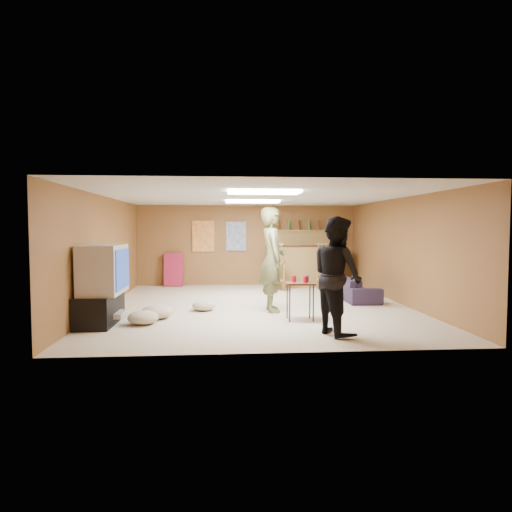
{
  "coord_description": "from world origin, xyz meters",
  "views": [
    {
      "loc": [
        -0.72,
        -9.12,
        1.57
      ],
      "look_at": [
        0.0,
        0.2,
        1.0
      ],
      "focal_mm": 32.0,
      "sensor_mm": 36.0,
      "label": 1
    }
  ],
  "objects": [
    {
      "name": "cup_blue",
      "position": [
        0.76,
        -1.36,
        0.7
      ],
      "size": [
        0.1,
        0.1,
        0.11
      ],
      "primitive_type": "cylinder",
      "rotation": [
        0.0,
        0.0,
        0.36
      ],
      "color": "navy",
      "rests_on": "tray_table"
    },
    {
      "name": "tv_screen",
      "position": [
        -2.34,
        -1.5,
        0.9
      ],
      "size": [
        0.02,
        0.95,
        0.65
      ],
      "primitive_type": "cube",
      "color": "navy",
      "rests_on": "tv_body"
    },
    {
      "name": "wall_back",
      "position": [
        0.0,
        3.5,
        1.1
      ],
      "size": [
        6.0,
        0.02,
        2.2
      ],
      "primitive_type": "cube",
      "color": "brown",
      "rests_on": "ground"
    },
    {
      "name": "tray_table",
      "position": [
        0.62,
        -1.48,
        0.32
      ],
      "size": [
        0.52,
        0.43,
        0.65
      ],
      "primitive_type": "cube",
      "rotation": [
        0.0,
        0.0,
        -0.06
      ],
      "color": "#391A12",
      "rests_on": "ground"
    },
    {
      "name": "bar_counter",
      "position": [
        1.5,
        2.95,
        0.55
      ],
      "size": [
        2.0,
        0.6,
        1.1
      ],
      "primitive_type": "cube",
      "color": "olive",
      "rests_on": "ground"
    },
    {
      "name": "bar_stool_right",
      "position": [
        1.91,
        2.38,
        0.65
      ],
      "size": [
        0.46,
        0.46,
        1.29
      ],
      "primitive_type": null,
      "rotation": [
        0.0,
        0.0,
        -0.13
      ],
      "color": "olive",
      "rests_on": "ground"
    },
    {
      "name": "person_black",
      "position": [
        0.99,
        -2.53,
        0.87
      ],
      "size": [
        0.89,
        1.01,
        1.74
      ],
      "primitive_type": "imported",
      "rotation": [
        0.0,
        0.0,
        1.89
      ],
      "color": "black",
      "rests_on": "ground"
    },
    {
      "name": "ceiling",
      "position": [
        0.0,
        0.0,
        2.2
      ],
      "size": [
        6.0,
        7.0,
        0.02
      ],
      "primitive_type": "cube",
      "color": "silver",
      "rests_on": "ground"
    },
    {
      "name": "wall_left",
      "position": [
        -3.0,
        0.0,
        1.1
      ],
      "size": [
        0.02,
        7.0,
        2.2
      ],
      "primitive_type": "cube",
      "color": "brown",
      "rests_on": "ground"
    },
    {
      "name": "cup_red_near",
      "position": [
        0.53,
        -1.43,
        0.7
      ],
      "size": [
        0.1,
        0.1,
        0.11
      ],
      "primitive_type": "cylinder",
      "rotation": [
        0.0,
        0.0,
        0.32
      ],
      "color": "red",
      "rests_on": "tray_table"
    },
    {
      "name": "bar_backing",
      "position": [
        1.5,
        3.42,
        1.2
      ],
      "size": [
        2.0,
        0.14,
        0.6
      ],
      "primitive_type": "cube",
      "color": "olive",
      "rests_on": "bar_counter"
    },
    {
      "name": "cushion_far",
      "position": [
        -2.0,
        -1.62,
        0.11
      ],
      "size": [
        0.63,
        0.63,
        0.23
      ],
      "primitive_type": "ellipsoid",
      "rotation": [
        0.0,
        0.0,
        0.29
      ],
      "color": "tan",
      "rests_on": "ground"
    },
    {
      "name": "bar_lip",
      "position": [
        1.5,
        2.7,
        1.1
      ],
      "size": [
        2.1,
        0.12,
        0.05
      ],
      "primitive_type": "cube",
      "color": "#391A12",
      "rests_on": "bar_counter"
    },
    {
      "name": "sofa",
      "position": [
        2.26,
        0.66,
        0.24
      ],
      "size": [
        0.68,
        1.69,
        0.49
      ],
      "primitive_type": "imported",
      "rotation": [
        0.0,
        0.0,
        1.55
      ],
      "color": "black",
      "rests_on": "ground"
    },
    {
      "name": "bar_shelf",
      "position": [
        1.5,
        3.4,
        1.5
      ],
      "size": [
        2.0,
        0.18,
        0.05
      ],
      "primitive_type": "cube",
      "color": "olive",
      "rests_on": "bar_backing"
    },
    {
      "name": "poster_right",
      "position": [
        -0.3,
        3.46,
        1.35
      ],
      "size": [
        0.55,
        0.03,
        0.8
      ],
      "primitive_type": "cube",
      "color": "#334C99",
      "rests_on": "wall_back"
    },
    {
      "name": "dvd_box",
      "position": [
        -2.5,
        -1.5,
        0.15
      ],
      "size": [
        0.35,
        0.5,
        0.08
      ],
      "primitive_type": "cube",
      "color": "#B2B2B7",
      "rests_on": "tv_stand"
    },
    {
      "name": "cushion_near_tv",
      "position": [
        -1.84,
        -1.16,
        0.12
      ],
      "size": [
        0.66,
        0.66,
        0.24
      ],
      "primitive_type": "ellipsoid",
      "rotation": [
        0.0,
        0.0,
        0.27
      ],
      "color": "tan",
      "rests_on": "ground"
    },
    {
      "name": "ceiling_panel_back",
      "position": [
        0.0,
        1.2,
        2.17
      ],
      "size": [
        1.2,
        0.6,
        0.04
      ],
      "primitive_type": "cube",
      "color": "white",
      "rests_on": "ceiling"
    },
    {
      "name": "person_olive",
      "position": [
        0.24,
        -0.61,
        0.98
      ],
      "size": [
        0.52,
        0.75,
        1.97
      ],
      "primitive_type": "imported",
      "rotation": [
        0.0,
        0.0,
        1.64
      ],
      "color": "#65673C",
      "rests_on": "ground"
    },
    {
      "name": "tv_body",
      "position": [
        -2.65,
        -1.5,
        0.9
      ],
      "size": [
        0.6,
        1.1,
        0.8
      ],
      "primitive_type": "cube",
      "color": "#B2B2B7",
      "rests_on": "tv_stand"
    },
    {
      "name": "wall_right",
      "position": [
        3.0,
        0.0,
        1.1
      ],
      "size": [
        0.02,
        7.0,
        2.2
      ],
      "primitive_type": "cube",
      "color": "brown",
      "rests_on": "ground"
    },
    {
      "name": "wall_front",
      "position": [
        0.0,
        -3.5,
        1.1
      ],
      "size": [
        6.0,
        0.02,
        2.2
      ],
      "primitive_type": "cube",
      "color": "brown",
      "rests_on": "ground"
    },
    {
      "name": "cup_red_far",
      "position": [
        0.7,
        -1.53,
        0.7
      ],
      "size": [
        0.09,
        0.09,
        0.11
      ],
      "primitive_type": "cylinder",
      "rotation": [
        0.0,
        0.0,
        0.11
      ],
      "color": "red",
      "rests_on": "tray_table"
    },
    {
      "name": "ceiling_panel_front",
      "position": [
        0.0,
        -1.5,
        2.17
      ],
      "size": [
        1.2,
        0.6,
        0.04
      ],
      "primitive_type": "cube",
      "color": "white",
      "rests_on": "ceiling"
    },
    {
      "name": "tv_stand",
      "position": [
        -2.72,
        -1.5,
        0.25
      ],
      "size": [
        0.55,
        1.3,
        0.5
      ],
      "primitive_type": "cube",
      "color": "black",
      "rests_on": "ground"
    },
    {
      "name": "folding_chair_stack",
      "position": [
        -2.0,
        3.3,
        0.45
      ],
      "size": [
        0.5,
        0.26,
        0.91
      ],
      "primitive_type": "cube",
      "rotation": [
        -0.14,
        0.0,
        0.0
      ],
      "color": "#A81F3F",
      "rests_on": "ground"
    },
    {
      "name": "bottle_row",
      "position": [
        1.44,
        3.38,
        1.65
      ],
      "size": [
        1.76,
        0.08,
        0.26
      ],
      "primitive_type": null,
      "color": "#3F7233",
      "rests_on": "bar_shelf"
    },
    {
      "name": "poster_left",
      "position": [
        -1.2,
        3.46,
        1.35
      ],
      "size": [
        0.6,
        0.03,
        0.85
      ],
      "primitive_type": "cube",
      "color": "#BF3F26",
      "rests_on": "wall_back"
    },
    {
      "name": "bar_stool_left",
      "position": [
        0.72,
        2.26,
        0.59
      ],
      "size": [
        0.49,
        0.49,
        1.18
      ],
      "primitive_type": null,
      "rotation": [
        0.0,
        0.0,
        -0.41
      ],
      "color": "olive",
      "rests_on": "ground"
    },
    {
      "name": "ground",
      "position": [
        0.0,
        0.0,
        0.0
      ],
      "size": [
        7.0,
        7.0,
        0.0
      ],
      "primitive_type": "plane",
      "color": "#BDAC90",
      "rests_on": "ground"
    },
    {
      "name": "cushion_mid",
      "position": [
        -1.05,
        -0.44,
        0.1
      ],
      "size": [
        0.56,
        0.56,
        0.2
      ],
      "primitive_type": "ellipsoid",
      "rotation": [
        0.0,
        0.0,
        0.34
      ],
      "color": "tan",
      "rests_on": "ground"
    }
  ]
}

